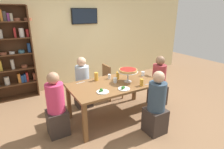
% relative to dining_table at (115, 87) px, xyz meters
% --- Properties ---
extents(ground_plane, '(12.00, 12.00, 0.00)m').
position_rel_dining_table_xyz_m(ground_plane, '(0.00, 0.00, -0.66)').
color(ground_plane, '#846042').
extents(rear_partition, '(8.00, 0.12, 2.80)m').
position_rel_dining_table_xyz_m(rear_partition, '(0.00, 2.20, 0.74)').
color(rear_partition, beige).
rests_on(rear_partition, ground_plane).
extents(dining_table, '(1.74, 0.95, 0.74)m').
position_rel_dining_table_xyz_m(dining_table, '(0.00, 0.00, 0.00)').
color(dining_table, brown).
rests_on(dining_table, ground_plane).
extents(bookshelf, '(1.17, 0.30, 2.21)m').
position_rel_dining_table_xyz_m(bookshelf, '(-1.70, 2.01, 0.50)').
color(bookshelf, '#4C2D19').
rests_on(bookshelf, ground_plane).
extents(television, '(0.75, 0.05, 0.42)m').
position_rel_dining_table_xyz_m(television, '(0.30, 2.11, 1.28)').
color(television, black).
extents(diner_head_west, '(0.34, 0.34, 1.15)m').
position_rel_dining_table_xyz_m(diner_head_west, '(-1.14, 0.03, -0.17)').
color(diner_head_west, '#382D28').
rests_on(diner_head_west, ground_plane).
extents(diner_far_left, '(0.34, 0.34, 1.15)m').
position_rel_dining_table_xyz_m(diner_far_left, '(-0.38, 0.75, -0.17)').
color(diner_far_left, '#382D28').
rests_on(diner_far_left, ground_plane).
extents(diner_head_east, '(0.34, 0.34, 1.15)m').
position_rel_dining_table_xyz_m(diner_head_east, '(1.15, -0.03, -0.17)').
color(diner_head_east, '#382D28').
rests_on(diner_head_east, ground_plane).
extents(diner_near_right, '(0.34, 0.34, 1.15)m').
position_rel_dining_table_xyz_m(diner_near_right, '(0.36, -0.79, -0.17)').
color(diner_near_right, '#382D28').
rests_on(diner_near_right, ground_plane).
extents(chair_far_right, '(0.40, 0.40, 0.87)m').
position_rel_dining_table_xyz_m(chair_far_right, '(0.35, 0.78, -0.17)').
color(chair_far_right, brown).
rests_on(chair_far_right, ground_plane).
extents(deep_dish_pizza_stand, '(0.39, 0.39, 0.26)m').
position_rel_dining_table_xyz_m(deep_dish_pizza_stand, '(0.27, -0.06, 0.30)').
color(deep_dish_pizza_stand, silver).
rests_on(deep_dish_pizza_stand, dining_table).
extents(salad_plate_near_diner, '(0.22, 0.22, 0.06)m').
position_rel_dining_table_xyz_m(salad_plate_near_diner, '(-0.40, -0.25, 0.10)').
color(salad_plate_near_diner, white).
rests_on(salad_plate_near_diner, dining_table).
extents(salad_plate_far_diner, '(0.21, 0.21, 0.07)m').
position_rel_dining_table_xyz_m(salad_plate_far_diner, '(-0.00, -0.33, 0.10)').
color(salad_plate_far_diner, white).
rests_on(salad_plate_far_diner, dining_table).
extents(salad_plate_spare, '(0.21, 0.21, 0.06)m').
position_rel_dining_table_xyz_m(salad_plate_spare, '(0.69, 0.37, 0.10)').
color(salad_plate_spare, white).
rests_on(salad_plate_spare, dining_table).
extents(beer_glass_amber_tall, '(0.08, 0.08, 0.17)m').
position_rel_dining_table_xyz_m(beer_glass_amber_tall, '(-0.24, 0.32, 0.17)').
color(beer_glass_amber_tall, gold).
rests_on(beer_glass_amber_tall, dining_table).
extents(beer_glass_amber_short, '(0.07, 0.07, 0.15)m').
position_rel_dining_table_xyz_m(beer_glass_amber_short, '(0.18, 0.17, 0.16)').
color(beer_glass_amber_short, gold).
rests_on(beer_glass_amber_short, dining_table).
extents(beer_glass_amber_spare, '(0.07, 0.07, 0.13)m').
position_rel_dining_table_xyz_m(beer_glass_amber_spare, '(0.37, -0.36, 0.15)').
color(beer_glass_amber_spare, gold).
rests_on(beer_glass_amber_spare, dining_table).
extents(water_glass_clear_near, '(0.08, 0.08, 0.10)m').
position_rel_dining_table_xyz_m(water_glass_clear_near, '(0.03, 0.03, 0.13)').
color(water_glass_clear_near, white).
rests_on(water_glass_clear_near, dining_table).
extents(water_glass_clear_far, '(0.06, 0.06, 0.10)m').
position_rel_dining_table_xyz_m(water_glass_clear_far, '(0.03, 0.27, 0.13)').
color(water_glass_clear_far, white).
rests_on(water_glass_clear_far, dining_table).
extents(water_glass_clear_spare, '(0.07, 0.07, 0.09)m').
position_rel_dining_table_xyz_m(water_glass_clear_spare, '(0.75, 0.06, 0.13)').
color(water_glass_clear_spare, white).
rests_on(water_glass_clear_spare, dining_table).
extents(cutlery_fork_near, '(0.18, 0.04, 0.00)m').
position_rel_dining_table_xyz_m(cutlery_fork_near, '(-0.56, 0.36, 0.09)').
color(cutlery_fork_near, silver).
rests_on(cutlery_fork_near, dining_table).
extents(cutlery_knife_near, '(0.18, 0.06, 0.00)m').
position_rel_dining_table_xyz_m(cutlery_knife_near, '(0.55, -0.38, 0.09)').
color(cutlery_knife_near, silver).
rests_on(cutlery_knife_near, dining_table).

